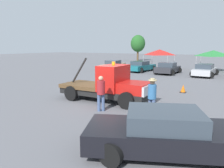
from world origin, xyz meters
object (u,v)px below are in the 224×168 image
at_px(tow_truck, 110,86).
at_px(parked_car_tan, 114,65).
at_px(parked_car_teal, 141,66).
at_px(tree_left, 138,44).
at_px(person_at_hood, 101,91).
at_px(parked_car_silver, 205,70).
at_px(foreground_car, 171,133).
at_px(parked_car_charcoal, 168,68).
at_px(person_near_truck, 152,94).
at_px(traffic_cone, 183,89).
at_px(canopy_tent_green, 213,53).
at_px(canopy_tent_red, 159,52).

height_order(tow_truck, parked_car_tan, tow_truck).
xyz_separation_m(parked_car_tan, parked_car_teal, (3.89, 0.28, 0.00)).
xyz_separation_m(parked_car_teal, tree_left, (-9.00, 18.97, 3.16)).
xyz_separation_m(person_at_hood, parked_car_silver, (2.41, 16.59, -0.37)).
distance_m(foreground_car, parked_car_charcoal, 20.08).
height_order(person_at_hood, parked_car_silver, person_at_hood).
xyz_separation_m(parked_car_charcoal, parked_car_silver, (4.07, -0.02, 0.00)).
distance_m(foreground_car, person_at_hood, 4.97).
height_order(person_near_truck, parked_car_teal, person_near_truck).
bearing_deg(person_near_truck, traffic_cone, 18.86).
relative_size(parked_car_tan, traffic_cone, 8.82).
height_order(person_at_hood, canopy_tent_green, canopy_tent_green).
relative_size(parked_car_teal, tree_left, 0.85).
relative_size(foreground_car, tree_left, 0.96).
height_order(foreground_car, parked_car_charcoal, same).
relative_size(tow_truck, person_near_truck, 3.13).
bearing_deg(parked_car_teal, parked_car_charcoal, -91.64).
distance_m(tow_truck, foreground_car, 6.60).
bearing_deg(person_near_truck, parked_car_silver, 19.03).
height_order(tow_truck, person_at_hood, tow_truck).
relative_size(person_at_hood, parked_car_silver, 0.37).
height_order(parked_car_silver, tree_left, tree_left).
height_order(person_near_truck, person_at_hood, person_near_truck).
xyz_separation_m(person_near_truck, tree_left, (-16.83, 35.66, 2.76)).
height_order(parked_car_teal, canopy_tent_red, canopy_tent_red).
distance_m(person_near_truck, canopy_tent_green, 21.73).
relative_size(person_at_hood, parked_car_tan, 0.36).
bearing_deg(parked_car_silver, tree_left, 42.87).
bearing_deg(tree_left, tow_truck, -68.19).
relative_size(person_at_hood, parked_car_charcoal, 0.42).
bearing_deg(canopy_tent_green, person_at_hood, -96.47).
distance_m(person_near_truck, parked_car_silver, 16.08).
bearing_deg(parked_car_silver, parked_car_tan, 90.65).
bearing_deg(canopy_tent_red, person_at_hood, -78.57).
bearing_deg(person_near_truck, canopy_tent_green, 18.69).
bearing_deg(parked_car_tan, canopy_tent_red, -57.47).
bearing_deg(parked_car_tan, foreground_car, -152.62).
height_order(person_at_hood, parked_car_charcoal, person_at_hood).
height_order(parked_car_charcoal, canopy_tent_red, canopy_tent_red).
xyz_separation_m(canopy_tent_red, tree_left, (-10.11, 15.08, 1.43)).
height_order(person_near_truck, canopy_tent_green, canopy_tent_green).
distance_m(foreground_car, person_near_truck, 3.59).
bearing_deg(parked_car_tan, person_near_truck, -151.74).
bearing_deg(foreground_car, tree_left, 91.52).
bearing_deg(parked_car_silver, canopy_tent_red, 58.31).
bearing_deg(tree_left, person_at_hood, -68.33).
height_order(foreground_car, parked_car_teal, same).
bearing_deg(traffic_cone, foreground_car, -79.14).
distance_m(parked_car_teal, parked_car_charcoal, 3.76).
bearing_deg(parked_car_teal, person_near_truck, -147.49).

